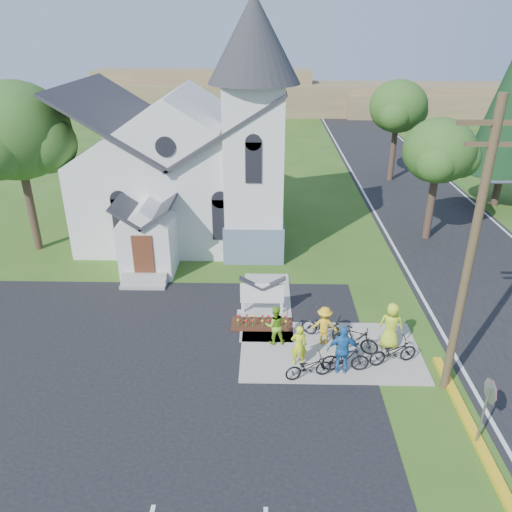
{
  "coord_description": "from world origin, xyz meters",
  "views": [
    {
      "loc": [
        -1.07,
        -15.64,
        11.74
      ],
      "look_at": [
        -1.51,
        5.0,
        1.99
      ],
      "focal_mm": 35.0,
      "sensor_mm": 36.0,
      "label": 1
    }
  ],
  "objects_px": {
    "stop_sign": "(488,400)",
    "bike_4": "(393,352)",
    "cyclist_0": "(299,345)",
    "bike_1": "(346,359)",
    "cyclist_1": "(275,325)",
    "cyclist_4": "(391,325)",
    "cyclist_2": "(343,350)",
    "cyclist_3": "(324,325)",
    "bike_0": "(309,367)",
    "utility_pole": "(474,248)",
    "church_sign": "(262,294)",
    "bike_3": "(355,339)",
    "bike_2": "(325,327)"
  },
  "relations": [
    {
      "from": "cyclist_1",
      "to": "cyclist_2",
      "type": "distance_m",
      "value": 3.01
    },
    {
      "from": "church_sign",
      "to": "bike_3",
      "type": "distance_m",
      "value": 4.57
    },
    {
      "from": "bike_1",
      "to": "bike_3",
      "type": "bearing_deg",
      "value": -25.81
    },
    {
      "from": "utility_pole",
      "to": "bike_1",
      "type": "distance_m",
      "value": 5.99
    },
    {
      "from": "church_sign",
      "to": "cyclist_3",
      "type": "relative_size",
      "value": 1.36
    },
    {
      "from": "cyclist_3",
      "to": "bike_3",
      "type": "bearing_deg",
      "value": 161.34
    },
    {
      "from": "bike_0",
      "to": "bike_3",
      "type": "distance_m",
      "value": 2.52
    },
    {
      "from": "utility_pole",
      "to": "cyclist_3",
      "type": "bearing_deg",
      "value": 148.16
    },
    {
      "from": "bike_4",
      "to": "utility_pole",
      "type": "bearing_deg",
      "value": -144.05
    },
    {
      "from": "cyclist_3",
      "to": "bike_4",
      "type": "bearing_deg",
      "value": 159.88
    },
    {
      "from": "stop_sign",
      "to": "cyclist_1",
      "type": "distance_m",
      "value": 8.06
    },
    {
      "from": "stop_sign",
      "to": "cyclist_4",
      "type": "height_order",
      "value": "stop_sign"
    },
    {
      "from": "utility_pole",
      "to": "bike_1",
      "type": "height_order",
      "value": "utility_pole"
    },
    {
      "from": "stop_sign",
      "to": "bike_2",
      "type": "relative_size",
      "value": 1.26
    },
    {
      "from": "bike_0",
      "to": "cyclist_1",
      "type": "distance_m",
      "value": 2.46
    },
    {
      "from": "church_sign",
      "to": "bike_0",
      "type": "bearing_deg",
      "value": -68.51
    },
    {
      "from": "cyclist_0",
      "to": "bike_1",
      "type": "distance_m",
      "value": 1.76
    },
    {
      "from": "cyclist_3",
      "to": "bike_0",
      "type": "bearing_deg",
      "value": 77.96
    },
    {
      "from": "utility_pole",
      "to": "cyclist_4",
      "type": "bearing_deg",
      "value": 122.75
    },
    {
      "from": "stop_sign",
      "to": "cyclist_2",
      "type": "relative_size",
      "value": 1.28
    },
    {
      "from": "stop_sign",
      "to": "bike_1",
      "type": "relative_size",
      "value": 1.41
    },
    {
      "from": "utility_pole",
      "to": "cyclist_0",
      "type": "xyz_separation_m",
      "value": [
        -5.17,
        1.13,
        -4.51
      ]
    },
    {
      "from": "bike_0",
      "to": "bike_4",
      "type": "xyz_separation_m",
      "value": [
        3.22,
        0.91,
        0.05
      ]
    },
    {
      "from": "cyclist_1",
      "to": "stop_sign",
      "type": "bearing_deg",
      "value": 132.46
    },
    {
      "from": "cyclist_2",
      "to": "bike_3",
      "type": "xyz_separation_m",
      "value": [
        0.69,
        1.28,
        -0.43
      ]
    },
    {
      "from": "cyclist_0",
      "to": "bike_3",
      "type": "relative_size",
      "value": 0.93
    },
    {
      "from": "church_sign",
      "to": "bike_3",
      "type": "xyz_separation_m",
      "value": [
        3.64,
        -2.73,
        -0.43
      ]
    },
    {
      "from": "cyclist_4",
      "to": "bike_4",
      "type": "relative_size",
      "value": 1.0
    },
    {
      "from": "cyclist_3",
      "to": "bike_3",
      "type": "xyz_separation_m",
      "value": [
        1.16,
        -0.56,
        -0.26
      ]
    },
    {
      "from": "bike_0",
      "to": "cyclist_1",
      "type": "height_order",
      "value": "cyclist_1"
    },
    {
      "from": "cyclist_0",
      "to": "bike_2",
      "type": "distance_m",
      "value": 2.1
    },
    {
      "from": "cyclist_2",
      "to": "cyclist_3",
      "type": "distance_m",
      "value": 1.91
    },
    {
      "from": "cyclist_0",
      "to": "cyclist_1",
      "type": "xyz_separation_m",
      "value": [
        -0.86,
        1.35,
        -0.01
      ]
    },
    {
      "from": "utility_pole",
      "to": "cyclist_0",
      "type": "relative_size",
      "value": 5.97
    },
    {
      "from": "cyclist_3",
      "to": "cyclist_4",
      "type": "xyz_separation_m",
      "value": [
        2.57,
        -0.19,
        0.16
      ]
    },
    {
      "from": "church_sign",
      "to": "cyclist_2",
      "type": "bearing_deg",
      "value": -53.63
    },
    {
      "from": "stop_sign",
      "to": "bike_4",
      "type": "height_order",
      "value": "stop_sign"
    },
    {
      "from": "cyclist_1",
      "to": "cyclist_4",
      "type": "relative_size",
      "value": 0.86
    },
    {
      "from": "bike_1",
      "to": "cyclist_2",
      "type": "xyz_separation_m",
      "value": [
        -0.14,
        -0.07,
        0.44
      ]
    },
    {
      "from": "stop_sign",
      "to": "cyclist_2",
      "type": "height_order",
      "value": "stop_sign"
    },
    {
      "from": "bike_1",
      "to": "cyclist_3",
      "type": "relative_size",
      "value": 1.09
    },
    {
      "from": "cyclist_4",
      "to": "bike_1",
      "type": "bearing_deg",
      "value": 54.01
    },
    {
      "from": "bike_2",
      "to": "cyclist_3",
      "type": "relative_size",
      "value": 1.22
    },
    {
      "from": "cyclist_2",
      "to": "cyclist_4",
      "type": "bearing_deg",
      "value": -140.25
    },
    {
      "from": "stop_sign",
      "to": "cyclist_4",
      "type": "distance_m",
      "value": 5.35
    },
    {
      "from": "cyclist_1",
      "to": "cyclist_4",
      "type": "distance_m",
      "value": 4.52
    },
    {
      "from": "cyclist_0",
      "to": "bike_1",
      "type": "bearing_deg",
      "value": 167.12
    },
    {
      "from": "cyclist_2",
      "to": "bike_1",
      "type": "bearing_deg",
      "value": -151.55
    },
    {
      "from": "bike_1",
      "to": "bike_3",
      "type": "relative_size",
      "value": 0.97
    },
    {
      "from": "stop_sign",
      "to": "bike_3",
      "type": "relative_size",
      "value": 1.37
    }
  ]
}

